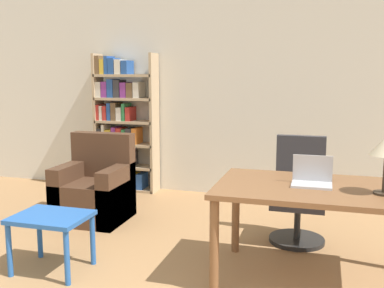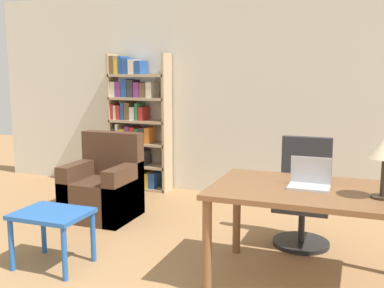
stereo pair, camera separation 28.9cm
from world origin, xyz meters
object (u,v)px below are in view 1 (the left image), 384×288
desk (312,199)px  armchair (95,191)px  laptop (312,179)px  side_table_blue (51,224)px  bookshelf (121,127)px  office_chair (299,195)px

desk → armchair: armchair is taller
desk → laptop: 0.15m
side_table_blue → bookshelf: (-0.57, 2.57, 0.48)m
armchair → desk: bearing=-20.4°
armchair → bookshelf: 1.42m
side_table_blue → armchair: size_ratio=0.63×
side_table_blue → laptop: bearing=12.3°
desk → side_table_blue: (-2.04, -0.41, -0.27)m
laptop → office_chair: size_ratio=0.30×
office_chair → laptop: bearing=-81.0°
side_table_blue → armchair: 1.32m
armchair → side_table_blue: bearing=-76.7°
desk → office_chair: (-0.14, 0.88, -0.22)m
laptop → office_chair: bearing=99.0°
desk → side_table_blue: desk is taller
desk → armchair: (-2.35, 0.88, -0.35)m
laptop → side_table_blue: size_ratio=0.51×
office_chair → bookshelf: size_ratio=0.54×
office_chair → desk: bearing=-80.8°
office_chair → bookshelf: bearing=152.8°
office_chair → armchair: (-2.21, -0.01, -0.13)m
desk → bookshelf: bookshelf is taller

